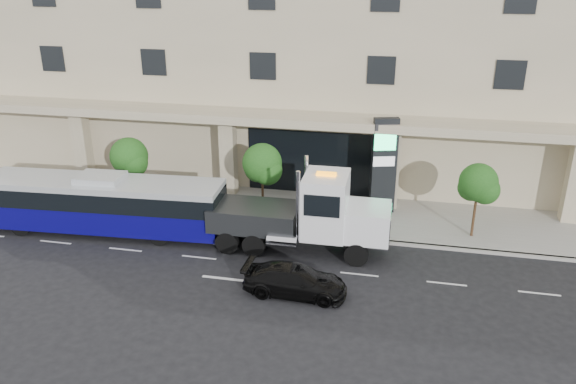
{
  "coord_description": "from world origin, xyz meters",
  "views": [
    {
      "loc": [
        5.52,
        -24.82,
        13.49
      ],
      "look_at": [
        -0.19,
        2.0,
        2.47
      ],
      "focal_mm": 35.0,
      "sensor_mm": 36.0,
      "label": 1
    }
  ],
  "objects_px": {
    "black_sedan": "(295,280)",
    "signage_pylon": "(384,165)",
    "city_bus": "(103,203)",
    "tow_truck": "(307,216)"
  },
  "relations": [
    {
      "from": "black_sedan",
      "to": "tow_truck",
      "type": "bearing_deg",
      "value": 4.44
    },
    {
      "from": "tow_truck",
      "to": "signage_pylon",
      "type": "distance_m",
      "value": 6.48
    },
    {
      "from": "tow_truck",
      "to": "signage_pylon",
      "type": "xyz_separation_m",
      "value": [
        3.45,
        5.38,
        1.08
      ]
    },
    {
      "from": "signage_pylon",
      "to": "city_bus",
      "type": "bearing_deg",
      "value": -175.18
    },
    {
      "from": "tow_truck",
      "to": "black_sedan",
      "type": "distance_m",
      "value": 4.37
    },
    {
      "from": "city_bus",
      "to": "tow_truck",
      "type": "distance_m",
      "value": 11.13
    },
    {
      "from": "black_sedan",
      "to": "signage_pylon",
      "type": "bearing_deg",
      "value": -17.32
    },
    {
      "from": "black_sedan",
      "to": "signage_pylon",
      "type": "xyz_separation_m",
      "value": [
        3.22,
        9.55,
        2.34
      ]
    },
    {
      "from": "city_bus",
      "to": "signage_pylon",
      "type": "xyz_separation_m",
      "value": [
        14.58,
        5.51,
        1.33
      ]
    },
    {
      "from": "black_sedan",
      "to": "signage_pylon",
      "type": "distance_m",
      "value": 10.35
    }
  ]
}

